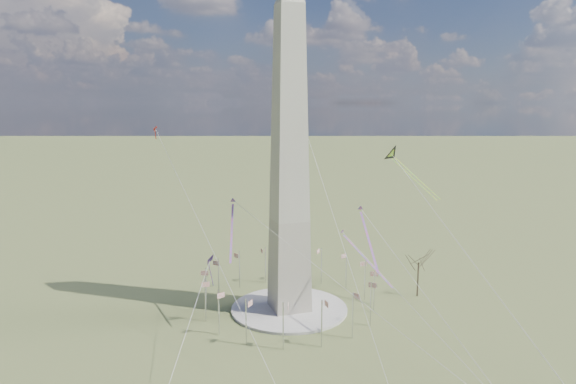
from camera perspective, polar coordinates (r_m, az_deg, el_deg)
name	(u,v)px	position (r m, az deg, el deg)	size (l,w,h in m)	color
ground	(289,310)	(163.44, 0.14, -12.96)	(2000.00, 2000.00, 0.00)	#515C2E
plaza	(289,309)	(163.29, 0.14, -12.83)	(36.00, 36.00, 0.80)	#BEB6AE
washington_monument	(289,156)	(151.44, 0.15, 4.01)	(15.56, 15.56, 100.00)	#BBAF9D
flagpole_ring	(289,288)	(160.76, 0.14, -10.57)	(54.40, 54.40, 13.00)	silver
tree_near	(419,260)	(175.32, 14.33, -7.32)	(10.03, 10.03, 17.56)	#4F3B30
kite_delta_black	(394,157)	(180.56, 11.71, 3.86)	(13.79, 20.50, 17.12)	black
kite_diamond_purple	(210,263)	(149.62, -8.62, -7.79)	(2.15, 3.23, 9.68)	#3B1561
kite_streamer_left	(366,230)	(147.19, 8.68, -4.21)	(5.70, 20.21, 14.05)	#FF2850
kite_streamer_mid	(232,222)	(151.71, -6.24, -3.30)	(6.81, 20.58, 14.43)	#FF2850
kite_streamer_right	(359,251)	(171.94, 7.89, -6.50)	(9.90, 20.78, 15.15)	#FF2850
kite_small_red	(155,130)	(175.92, -14.54, 6.73)	(1.19, 1.83, 4.48)	red
kite_small_white	(285,68)	(195.63, -0.34, 13.64)	(1.79, 1.57, 4.68)	white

